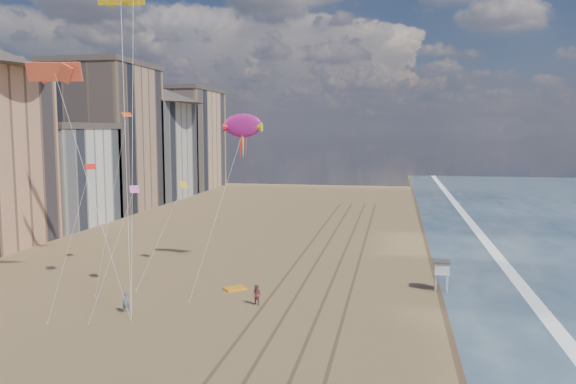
% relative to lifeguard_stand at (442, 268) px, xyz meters
% --- Properties ---
extents(wet_sand, '(260.00, 260.00, 0.00)m').
position_rel_lifeguard_stand_xyz_m(wet_sand, '(4.03, 14.21, -2.32)').
color(wet_sand, '#42301E').
rests_on(wet_sand, ground).
extents(foam, '(260.00, 260.00, 0.00)m').
position_rel_lifeguard_stand_xyz_m(foam, '(8.23, 14.21, -2.32)').
color(foam, white).
rests_on(foam, ground).
extents(tracks, '(7.68, 120.00, 0.01)m').
position_rel_lifeguard_stand_xyz_m(tracks, '(-12.42, 4.21, -2.31)').
color(tracks, brown).
rests_on(tracks, ground).
extents(buildings, '(34.72, 131.35, 29.00)m').
position_rel_lifeguard_stand_xyz_m(buildings, '(-60.70, 39.79, 11.23)').
color(buildings, '#C6B284').
rests_on(buildings, ground).
extents(lifeguard_stand, '(1.67, 1.67, 3.01)m').
position_rel_lifeguard_stand_xyz_m(lifeguard_stand, '(0.00, 0.00, 0.00)').
color(lifeguard_stand, silver).
rests_on(lifeguard_stand, ground).
extents(grounded_kite, '(2.44, 2.38, 0.24)m').
position_rel_lifeguard_stand_xyz_m(grounded_kite, '(-20.15, -3.46, -2.20)').
color(grounded_kite, orange).
rests_on(grounded_kite, ground).
extents(show_kite, '(4.42, 6.90, 20.05)m').
position_rel_lifeguard_stand_xyz_m(show_kite, '(-21.35, 4.41, 13.96)').
color(show_kite, '#A01872').
rests_on(show_kite, ground).
extents(kite_flyer_a, '(0.78, 0.68, 1.79)m').
position_rel_lifeguard_stand_xyz_m(kite_flyer_a, '(-27.50, -11.98, -1.42)').
color(kite_flyer_a, slate).
rests_on(kite_flyer_a, ground).
extents(kite_flyer_b, '(1.14, 1.03, 1.93)m').
position_rel_lifeguard_stand_xyz_m(kite_flyer_b, '(-16.79, -7.92, -1.36)').
color(kite_flyer_b, brown).
rests_on(kite_flyer_b, ground).
extents(small_kites, '(7.64, 11.98, 8.35)m').
position_rel_lifeguard_stand_xyz_m(small_kites, '(-31.23, -2.20, 10.15)').
color(small_kites, '#FF4915').
rests_on(small_kites, ground).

